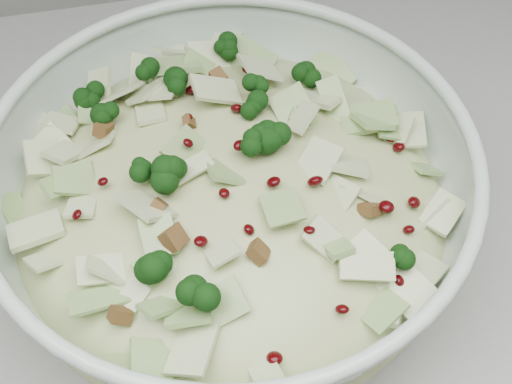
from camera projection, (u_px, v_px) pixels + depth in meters
counter at (369, 343)px, 1.04m from camera, size 3.60×0.60×0.90m
mixing_bowl at (232, 209)px, 0.54m from camera, size 0.43×0.43×0.14m
salad at (231, 190)px, 0.52m from camera, size 0.46×0.46×0.14m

